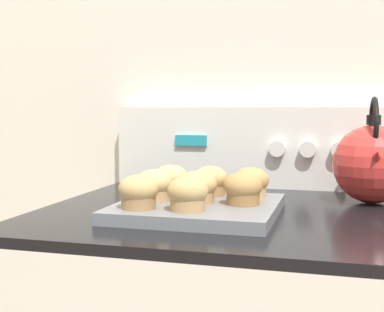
% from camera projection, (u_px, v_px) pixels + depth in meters
% --- Properties ---
extents(wall_back, '(8.00, 0.05, 2.40)m').
position_uv_depth(wall_back, '(261.00, 78.00, 1.35)').
color(wall_back, silver).
rests_on(wall_back, ground_plane).
extents(control_panel, '(0.71, 0.07, 0.20)m').
position_uv_depth(control_panel, '(258.00, 147.00, 1.32)').
color(control_panel, white).
rests_on(control_panel, stove_range).
extents(muffin_pan, '(0.29, 0.29, 0.02)m').
position_uv_depth(muffin_pan, '(198.00, 208.00, 0.98)').
color(muffin_pan, slate).
rests_on(muffin_pan, stove_range).
extents(muffin_r0_c0, '(0.07, 0.07, 0.06)m').
position_uv_depth(muffin_r0_c0, '(138.00, 192.00, 0.92)').
color(muffin_r0_c0, '#A37A4C').
rests_on(muffin_r0_c0, muffin_pan).
extents(muffin_r0_c1, '(0.07, 0.07, 0.06)m').
position_uv_depth(muffin_r0_c1, '(188.00, 194.00, 0.90)').
color(muffin_r0_c1, tan).
rests_on(muffin_r0_c1, muffin_pan).
extents(muffin_r1_c0, '(0.07, 0.07, 0.06)m').
position_uv_depth(muffin_r1_c0, '(154.00, 186.00, 1.00)').
color(muffin_r1_c0, tan).
rests_on(muffin_r1_c0, muffin_pan).
extents(muffin_r1_c1, '(0.07, 0.07, 0.06)m').
position_uv_depth(muffin_r1_c1, '(198.00, 187.00, 0.98)').
color(muffin_r1_c1, tan).
rests_on(muffin_r1_c1, muffin_pan).
extents(muffin_r1_c2, '(0.07, 0.07, 0.06)m').
position_uv_depth(muffin_r1_c2, '(243.00, 189.00, 0.96)').
color(muffin_r1_c2, olive).
rests_on(muffin_r1_c2, muffin_pan).
extents(muffin_r2_c0, '(0.07, 0.07, 0.06)m').
position_uv_depth(muffin_r2_c0, '(171.00, 180.00, 1.08)').
color(muffin_r2_c0, tan).
rests_on(muffin_r2_c0, muffin_pan).
extents(muffin_r2_c1, '(0.07, 0.07, 0.06)m').
position_uv_depth(muffin_r2_c1, '(210.00, 181.00, 1.06)').
color(muffin_r2_c1, '#A37A4C').
rests_on(muffin_r2_c1, muffin_pan).
extents(muffin_r2_c2, '(0.07, 0.07, 0.06)m').
position_uv_depth(muffin_r2_c2, '(251.00, 183.00, 1.03)').
color(muffin_r2_c2, tan).
rests_on(muffin_r2_c2, muffin_pan).
extents(tea_kettle, '(0.16, 0.19, 0.22)m').
position_uv_depth(tea_kettle, '(373.00, 163.00, 1.09)').
color(tea_kettle, red).
rests_on(tea_kettle, stove_range).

